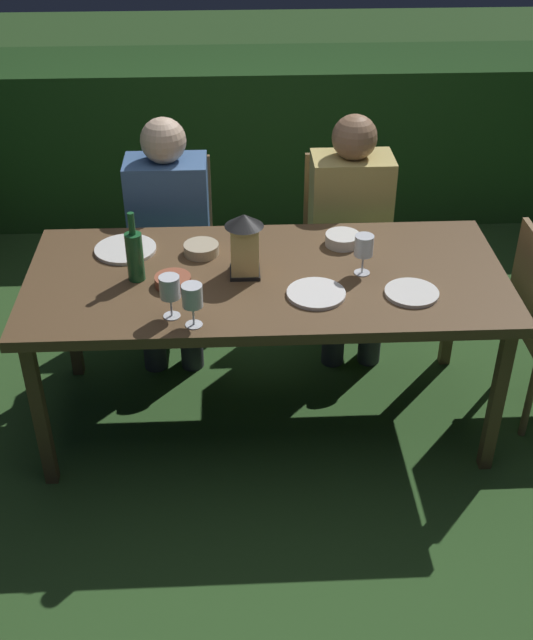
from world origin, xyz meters
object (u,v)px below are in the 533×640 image
at_px(bowl_olives, 173,281).
at_px(lantern_centerpiece, 244,241).
at_px(wine_glass_c, 364,247).
at_px(bowl_bread, 343,239).
at_px(dining_table, 266,286).
at_px(person_in_blue, 169,228).
at_px(wine_glass_b, 170,289).
at_px(wine_glass_a, 192,298).
at_px(plate_c, 125,249).
at_px(plate_a, 412,293).
at_px(chair_side_right_b, 344,233).
at_px(green_bottle_on_table, 135,255).
at_px(person_in_mustard, 351,224).
at_px(bowl_salad, 201,249).
at_px(plate_b, 316,294).
at_px(chair_side_right_a, 173,237).

bearing_deg(bowl_olives, lantern_centerpiece, 14.86).
height_order(wine_glass_c, bowl_bread, wine_glass_c).
bearing_deg(dining_table, person_in_blue, 124.58).
bearing_deg(wine_glass_b, wine_glass_c, 20.62).
xyz_separation_m(dining_table, wine_glass_a, (-0.28, -0.35, 0.17)).
bearing_deg(wine_glass_b, plate_c, 113.34).
bearing_deg(wine_glass_a, plate_a, 11.66).
distance_m(person_in_blue, wine_glass_b, 0.95).
height_order(bowl_olives, bowl_bread, bowl_bread).
height_order(wine_glass_b, bowl_bread, wine_glass_b).
bearing_deg(person_in_blue, wine_glass_c, -38.01).
xyz_separation_m(dining_table, wine_glass_b, (-0.36, -0.29, 0.17)).
height_order(chair_side_right_b, green_bottle_on_table, green_bottle_on_table).
distance_m(wine_glass_c, bowl_bread, 0.27).
bearing_deg(bowl_olives, person_in_mustard, 40.98).
bearing_deg(person_in_mustard, bowl_salad, -147.32).
bearing_deg(bowl_bread, wine_glass_b, -143.05).
bearing_deg(plate_a, bowl_salad, 156.00).
distance_m(plate_b, bowl_salad, 0.57).
height_order(wine_glass_b, plate_c, wine_glass_b).
bearing_deg(green_bottle_on_table, person_in_mustard, 34.07).
bearing_deg(bowl_salad, bowl_olives, -112.89).
height_order(dining_table, chair_side_right_a, chair_side_right_a).
relative_size(person_in_mustard, person_in_blue, 1.00).
distance_m(person_in_mustard, chair_side_right_a, 0.90).
bearing_deg(plate_c, plate_b, -27.02).
relative_size(wine_glass_b, plate_c, 0.65).
xyz_separation_m(chair_side_right_b, green_bottle_on_table, (-0.95, -0.84, 0.36)).
relative_size(dining_table, person_in_blue, 1.68).
relative_size(green_bottle_on_table, bowl_bread, 1.96).
xyz_separation_m(person_in_mustard, chair_side_right_a, (-0.87, 0.20, -0.15)).
distance_m(dining_table, green_bottle_on_table, 0.54).
relative_size(chair_side_right_b, lantern_centerpiece, 3.28).
relative_size(plate_c, bowl_olives, 1.81).
relative_size(person_in_blue, bowl_olives, 8.00).
bearing_deg(bowl_olives, chair_side_right_a, 94.08).
bearing_deg(plate_c, bowl_bread, 0.79).
xyz_separation_m(person_in_blue, plate_c, (-0.15, -0.41, 0.11)).
relative_size(lantern_centerpiece, green_bottle_on_table, 0.91).
bearing_deg(plate_b, wine_glass_a, -158.38).
relative_size(wine_glass_a, wine_glass_b, 1.00).
xyz_separation_m(wine_glass_a, bowl_olives, (-0.09, 0.29, -0.10)).
bearing_deg(plate_c, plate_a, -19.56).
xyz_separation_m(wine_glass_a, wine_glass_b, (-0.08, 0.06, 0.00)).
bearing_deg(bowl_salad, green_bottle_on_table, -142.28).
xyz_separation_m(wine_glass_c, bowl_salad, (-0.65, 0.19, -0.09)).
height_order(plate_a, plate_c, same).
bearing_deg(bowl_salad, plate_b, -38.13).
xyz_separation_m(person_in_blue, wine_glass_c, (0.82, -0.64, 0.22)).
bearing_deg(plate_a, bowl_bread, 117.36).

